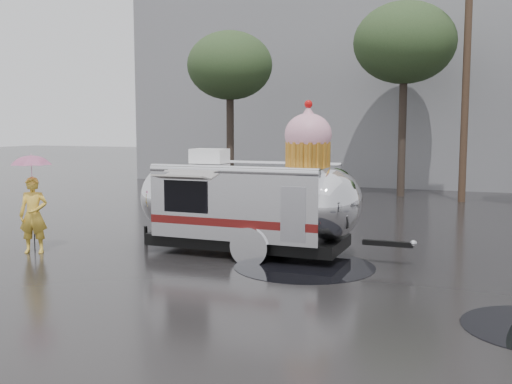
% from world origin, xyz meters
% --- Properties ---
extents(ground, '(120.00, 120.00, 0.00)m').
position_xyz_m(ground, '(0.00, 0.00, 0.00)').
color(ground, black).
rests_on(ground, ground).
extents(puddles, '(10.91, 7.94, 0.01)m').
position_xyz_m(puddles, '(1.48, 1.59, 0.01)').
color(puddles, black).
rests_on(puddles, ground).
extents(grey_building, '(22.00, 12.00, 13.00)m').
position_xyz_m(grey_building, '(-4.00, 24.00, 6.50)').
color(grey_building, slate).
rests_on(grey_building, ground).
extents(utility_pole, '(1.60, 0.28, 9.00)m').
position_xyz_m(utility_pole, '(2.50, 14.00, 4.62)').
color(utility_pole, '#473323').
rests_on(utility_pole, ground).
extents(tree_left, '(3.64, 3.64, 6.95)m').
position_xyz_m(tree_left, '(-7.00, 13.00, 5.48)').
color(tree_left, '#382D26').
rests_on(tree_left, ground).
extents(tree_mid, '(4.20, 4.20, 8.03)m').
position_xyz_m(tree_mid, '(0.00, 15.00, 6.34)').
color(tree_mid, '#382D26').
rests_on(tree_mid, ground).
extents(barricade_row, '(4.30, 0.80, 1.00)m').
position_xyz_m(barricade_row, '(-5.55, 9.96, 0.52)').
color(barricade_row, '#473323').
rests_on(barricade_row, ground).
extents(airstream_trailer, '(6.73, 2.55, 3.62)m').
position_xyz_m(airstream_trailer, '(-1.61, 2.19, 1.27)').
color(airstream_trailer, silver).
rests_on(airstream_trailer, ground).
extents(person_left, '(0.77, 0.65, 1.80)m').
position_xyz_m(person_left, '(-6.36, 0.30, 0.90)').
color(person_left, yellow).
rests_on(person_left, ground).
extents(umbrella_pink, '(1.16, 1.16, 2.34)m').
position_xyz_m(umbrella_pink, '(-6.36, 0.30, 1.94)').
color(umbrella_pink, '#FF9ED0').
rests_on(umbrella_pink, ground).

